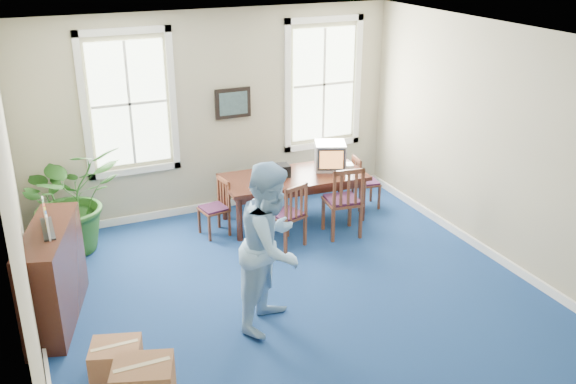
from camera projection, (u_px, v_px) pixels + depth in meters
name	position (u px, v px, depth m)	size (l,w,h in m)	color
floor	(300.00, 304.00, 7.91)	(6.50, 6.50, 0.00)	navy
ceiling	(302.00, 41.00, 6.70)	(6.50, 6.50, 0.00)	white
wall_back	(214.00, 114.00, 10.05)	(6.50, 6.50, 0.00)	tan
wall_front	(493.00, 337.00, 4.55)	(6.50, 6.50, 0.00)	tan
wall_left	(19.00, 229.00, 6.18)	(6.50, 6.50, 0.00)	tan
wall_right	(508.00, 149.00, 8.42)	(6.50, 6.50, 0.00)	tan
baseboard_back	(219.00, 204.00, 10.61)	(6.00, 0.04, 0.12)	white
baseboard_left	(46.00, 360.00, 6.78)	(0.04, 6.50, 0.12)	white
baseboard_right	(492.00, 254.00, 9.00)	(0.04, 6.50, 0.12)	white
window_left	(129.00, 104.00, 9.44)	(1.40, 0.12, 2.20)	white
window_right	(323.00, 84.00, 10.63)	(1.40, 0.12, 2.20)	white
wall_picture	(233.00, 103.00, 10.07)	(0.58, 0.06, 0.48)	black
conference_table	(294.00, 198.00, 10.06)	(2.22, 1.01, 0.76)	#401C13
crt_tv	(330.00, 156.00, 10.12)	(0.47, 0.51, 0.43)	#B7B7BC
game_console	(348.00, 165.00, 10.26)	(0.15, 0.19, 0.05)	white
equipment_bag	(277.00, 171.00, 9.83)	(0.37, 0.24, 0.18)	black
chair_near_left	(286.00, 214.00, 9.21)	(0.44, 0.44, 0.98)	brown
chair_near_right	(342.00, 200.00, 9.52)	(0.50, 0.50, 1.12)	brown
chair_end_left	(214.00, 208.00, 9.55)	(0.39, 0.39, 0.86)	brown
chair_end_right	(366.00, 182.00, 10.53)	(0.39, 0.39, 0.88)	brown
man	(272.00, 246.00, 7.20)	(0.97, 0.75, 1.98)	#84B4E0
credenza	(53.00, 273.00, 7.40)	(0.44, 1.55, 1.22)	#401C13
brochure_rack	(45.00, 212.00, 7.11)	(0.12, 0.69, 0.30)	#99999E
potted_plant	(71.00, 199.00, 9.00)	(1.40, 1.22, 1.55)	#22541B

